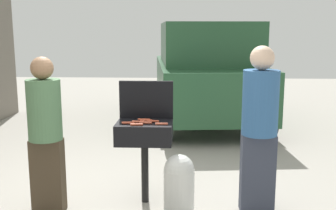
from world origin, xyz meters
TOP-DOWN VIEW (x-y plane):
  - ground_plane at (0.00, 0.00)m, footprint 24.00×24.00m
  - bbq_grill at (0.23, 0.19)m, footprint 0.60×0.44m
  - grill_lid_open at (0.23, 0.41)m, footprint 0.60×0.05m
  - hot_dog_0 at (0.32, 0.19)m, footprint 0.13×0.04m
  - hot_dog_1 at (0.06, 0.10)m, footprint 0.13×0.04m
  - hot_dog_2 at (0.21, 0.26)m, footprint 0.13×0.03m
  - hot_dog_3 at (0.25, 0.12)m, footprint 0.13×0.04m
  - hot_dog_4 at (0.42, 0.07)m, footprint 0.13×0.03m
  - hot_dog_5 at (0.24, 0.22)m, footprint 0.13×0.04m
  - hot_dog_6 at (0.16, 0.16)m, footprint 0.13×0.04m
  - hot_dog_7 at (0.16, 0.03)m, footprint 0.13×0.04m
  - propane_tank at (0.61, -0.04)m, footprint 0.32×0.32m
  - person_left at (-0.75, -0.10)m, footprint 0.34×0.34m
  - person_right at (1.42, 0.01)m, footprint 0.36×0.36m
  - parked_minivan at (1.05, 4.37)m, footprint 2.38×4.56m

SIDE VIEW (x-z plane):
  - ground_plane at x=0.00m, z-range 0.00..0.00m
  - propane_tank at x=0.61m, z-range 0.01..0.63m
  - bbq_grill at x=0.23m, z-range 0.31..1.21m
  - person_left at x=-0.75m, z-range 0.07..1.69m
  - hot_dog_0 at x=0.32m, z-range 0.90..0.93m
  - hot_dog_1 at x=0.06m, z-range 0.90..0.93m
  - hot_dog_2 at x=0.21m, z-range 0.90..0.93m
  - hot_dog_3 at x=0.25m, z-range 0.90..0.93m
  - hot_dog_4 at x=0.42m, z-range 0.90..0.93m
  - hot_dog_5 at x=0.24m, z-range 0.90..0.93m
  - hot_dog_6 at x=0.16m, z-range 0.90..0.93m
  - hot_dog_7 at x=0.16m, z-range 0.90..0.93m
  - person_right at x=1.42m, z-range 0.07..1.80m
  - parked_minivan at x=1.05m, z-range 0.02..2.04m
  - grill_lid_open at x=0.23m, z-range 0.90..1.32m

